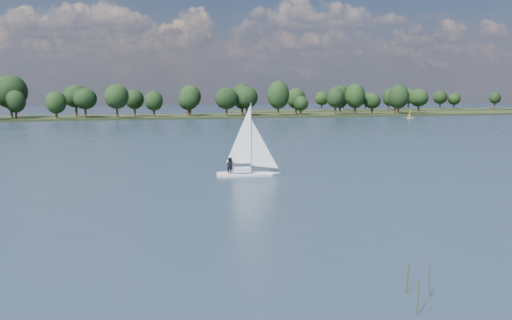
# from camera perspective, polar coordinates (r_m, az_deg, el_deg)

# --- Properties ---
(ground) EXTENTS (700.00, 700.00, 0.00)m
(ground) POSITION_cam_1_polar(r_m,az_deg,el_deg) (134.13, -4.16, 2.27)
(ground) COLOR #233342
(ground) RESTS_ON ground
(far_shore) EXTENTS (660.00, 40.00, 1.50)m
(far_shore) POSITION_cam_1_polar(r_m,az_deg,el_deg) (244.16, -10.50, 4.20)
(far_shore) COLOR black
(far_shore) RESTS_ON ground
(far_shore_back) EXTENTS (220.00, 30.00, 1.40)m
(far_shore_back) POSITION_cam_1_polar(r_m,az_deg,el_deg) (347.81, 15.55, 4.80)
(far_shore_back) COLOR black
(far_shore_back) RESTS_ON ground
(sailboat) EXTENTS (7.51, 2.77, 9.66)m
(sailboat) POSITION_cam_1_polar(r_m,az_deg,el_deg) (71.40, -1.09, 0.51)
(sailboat) COLOR silver
(sailboat) RESTS_ON ground
(dinghy_orange) EXTENTS (2.75, 1.31, 4.26)m
(dinghy_orange) POSITION_cam_1_polar(r_m,az_deg,el_deg) (242.01, 15.19, 4.29)
(dinghy_orange) COLOR white
(dinghy_orange) RESTS_ON ground
(treeline) EXTENTS (562.21, 74.18, 18.72)m
(treeline) POSITION_cam_1_polar(r_m,az_deg,el_deg) (240.59, -9.90, 6.10)
(treeline) COLOR black
(treeline) RESTS_ON ground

